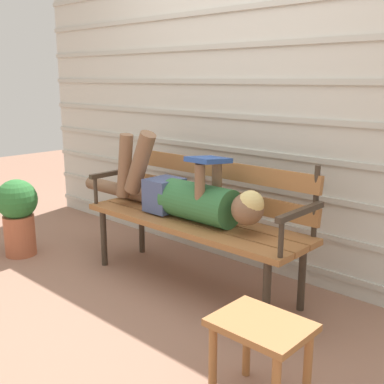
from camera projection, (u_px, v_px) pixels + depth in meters
name	position (u px, v px, depth m)	size (l,w,h in m)	color
ground_plane	(184.00, 288.00, 3.08)	(12.00, 12.00, 0.00)	#936B56
house_siding	(247.00, 117.00, 3.28)	(4.65, 0.08, 2.14)	beige
park_bench	(199.00, 211.00, 3.07)	(1.60, 0.48, 0.86)	#9E6638
reclining_person	(182.00, 194.00, 3.05)	(1.71, 0.26, 0.55)	#33703D
footstool	(261.00, 339.00, 1.93)	(0.39, 0.30, 0.37)	#9E6638
potted_plant	(18.00, 213.00, 3.59)	(0.31, 0.31, 0.59)	#AD5B3D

